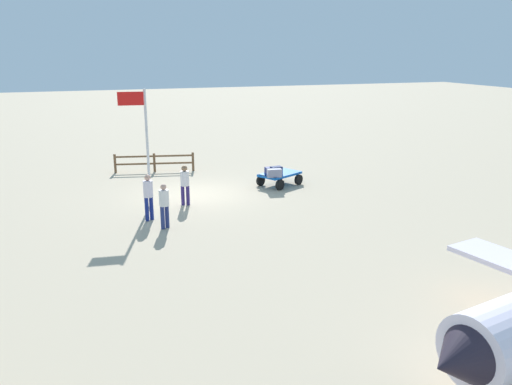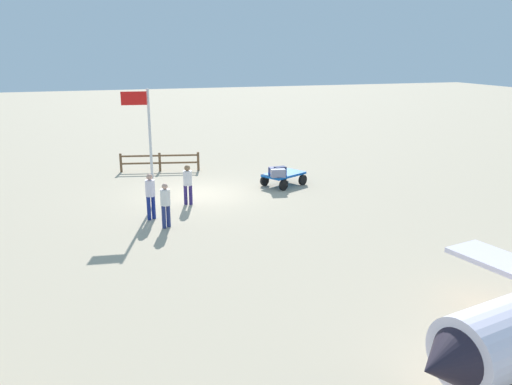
# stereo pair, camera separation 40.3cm
# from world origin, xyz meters

# --- Properties ---
(ground_plane) EXTENTS (120.00, 120.00, 0.00)m
(ground_plane) POSITION_xyz_m (0.00, 0.00, 0.00)
(ground_plane) COLOR #BCA98C
(luggage_cart) EXTENTS (2.15, 1.93, 0.57)m
(luggage_cart) POSITION_xyz_m (-3.84, -0.24, 0.42)
(luggage_cart) COLOR #0B50B1
(luggage_cart) RESTS_ON ground
(suitcase_navy) EXTENTS (0.64, 0.33, 0.33)m
(suitcase_navy) POSITION_xyz_m (-3.44, -0.12, 0.73)
(suitcase_navy) COLOR navy
(suitcase_navy) RESTS_ON luggage_cart
(suitcase_dark) EXTENTS (0.65, 0.38, 0.35)m
(suitcase_dark) POSITION_xyz_m (-3.35, 0.39, 0.74)
(suitcase_dark) COLOR gray
(suitcase_dark) RESTS_ON luggage_cart
(suitcase_maroon) EXTENTS (0.51, 0.36, 0.37)m
(suitcase_maroon) POSITION_xyz_m (-3.58, 0.03, 0.75)
(suitcase_maroon) COLOR navy
(suitcase_maroon) RESTS_ON luggage_cart
(worker_lead) EXTENTS (0.46, 0.46, 1.56)m
(worker_lead) POSITION_xyz_m (2.00, 3.89, 0.90)
(worker_lead) COLOR navy
(worker_lead) RESTS_ON ground
(worker_trailing) EXTENTS (0.46, 0.46, 1.68)m
(worker_trailing) POSITION_xyz_m (2.38, 2.83, 0.98)
(worker_trailing) COLOR navy
(worker_trailing) RESTS_ON ground
(worker_supervisor) EXTENTS (0.44, 0.44, 1.59)m
(worker_supervisor) POSITION_xyz_m (0.77, 1.41, 0.93)
(worker_supervisor) COLOR navy
(worker_supervisor) RESTS_ON ground
(flagpole) EXTENTS (1.03, 0.14, 4.51)m
(flagpole) POSITION_xyz_m (2.21, 1.05, 2.70)
(flagpole) COLOR silver
(flagpole) RESTS_ON ground
(wooden_fence) EXTENTS (3.85, 0.93, 0.93)m
(wooden_fence) POSITION_xyz_m (1.05, -4.75, 0.54)
(wooden_fence) COLOR brown
(wooden_fence) RESTS_ON ground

